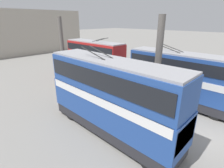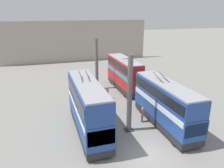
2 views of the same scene
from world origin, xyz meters
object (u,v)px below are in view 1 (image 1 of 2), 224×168
at_px(person_by_left_row, 154,95).
at_px(bus_left_far, 95,57).
at_px(oil_drum, 58,83).
at_px(bus_right_near, 111,94).
at_px(person_aisle_midway, 88,80).
at_px(bus_left_near, 180,75).

bearing_deg(person_by_left_row, bus_left_far, 106.15).
bearing_deg(oil_drum, bus_right_near, 169.49).
bearing_deg(person_by_left_row, person_aisle_midway, 129.83).
bearing_deg(bus_left_far, oil_drum, 90.72).
bearing_deg(bus_left_near, bus_left_far, 0.00).
relative_size(bus_right_near, person_by_left_row, 5.92).
bearing_deg(person_aisle_midway, oil_drum, -100.90).
relative_size(bus_left_near, bus_right_near, 0.98).
distance_m(bus_left_near, person_aisle_midway, 10.01).
bearing_deg(bus_left_far, person_aisle_midway, 130.39).
bearing_deg(bus_left_far, person_by_left_row, 169.92).
height_order(bus_left_far, person_aisle_midway, bus_left_far).
relative_size(person_by_left_row, oil_drum, 1.93).
bearing_deg(bus_right_near, bus_left_far, -36.12).
bearing_deg(bus_left_near, person_aisle_midway, 22.59).
distance_m(bus_left_near, bus_right_near, 8.18).
height_order(bus_right_near, person_by_left_row, bus_right_near).
distance_m(person_by_left_row, oil_drum, 11.56).
xyz_separation_m(bus_left_near, bus_left_far, (12.32, 0.00, 0.04)).
xyz_separation_m(bus_left_near, bus_right_near, (1.26, 8.07, 0.26)).
height_order(person_aisle_midway, oil_drum, person_aisle_midway).
bearing_deg(bus_right_near, oil_drum, -10.51).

